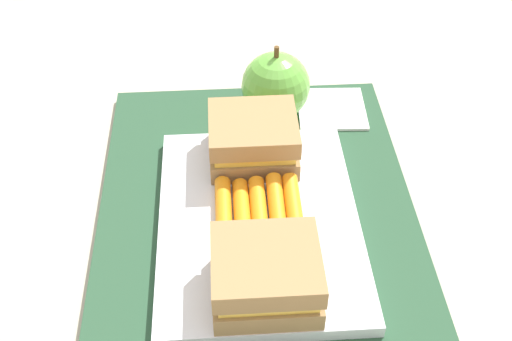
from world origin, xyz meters
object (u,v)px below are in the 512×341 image
(food_tray, at_px, (259,222))
(apple, at_px, (276,86))
(carrot_sticks_bundle, at_px, (259,212))
(sandwich_half_left, at_px, (266,275))
(paper_napkin, at_px, (331,109))
(sandwich_half_right, at_px, (253,139))

(food_tray, bearing_deg, apple, -9.94)
(apple, bearing_deg, carrot_sticks_bundle, 170.14)
(sandwich_half_left, distance_m, carrot_sticks_bundle, 0.08)
(paper_napkin, bearing_deg, apple, 91.87)
(carrot_sticks_bundle, bearing_deg, sandwich_half_left, 179.80)
(food_tray, height_order, sandwich_half_left, sandwich_half_left)
(sandwich_half_right, bearing_deg, paper_napkin, -46.86)
(sandwich_half_left, relative_size, sandwich_half_right, 1.00)
(sandwich_half_left, xyz_separation_m, paper_napkin, (0.24, -0.09, -0.03))
(carrot_sticks_bundle, xyz_separation_m, apple, (0.16, -0.03, 0.02))
(carrot_sticks_bundle, xyz_separation_m, paper_napkin, (0.16, -0.09, -0.02))
(sandwich_half_right, bearing_deg, food_tray, 180.00)
(carrot_sticks_bundle, height_order, apple, apple)
(sandwich_half_right, relative_size, paper_napkin, 1.14)
(food_tray, bearing_deg, carrot_sticks_bundle, -47.81)
(food_tray, distance_m, carrot_sticks_bundle, 0.01)
(carrot_sticks_bundle, bearing_deg, sandwich_half_right, 0.21)
(sandwich_half_right, height_order, paper_napkin, sandwich_half_right)
(sandwich_half_left, height_order, sandwich_half_right, same)
(sandwich_half_right, relative_size, carrot_sticks_bundle, 1.03)
(food_tray, height_order, carrot_sticks_bundle, carrot_sticks_bundle)
(sandwich_half_right, xyz_separation_m, apple, (0.08, -0.03, 0.00))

